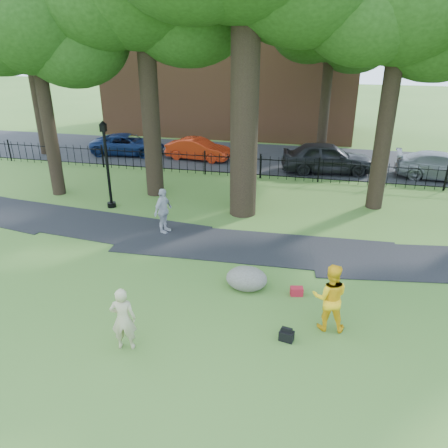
% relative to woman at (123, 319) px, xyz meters
% --- Properties ---
extents(ground, '(120.00, 120.00, 0.00)m').
position_rel_woman_xyz_m(ground, '(1.20, 2.13, -0.84)').
color(ground, '#3A6322').
rests_on(ground, ground).
extents(footpath, '(36.07, 3.85, 0.03)m').
position_rel_woman_xyz_m(footpath, '(2.20, 6.03, -0.84)').
color(footpath, black).
rests_on(footpath, ground).
extents(street, '(80.00, 7.00, 0.02)m').
position_rel_woman_xyz_m(street, '(1.20, 18.13, -0.84)').
color(street, black).
rests_on(street, ground).
extents(iron_fence, '(44.00, 0.04, 1.20)m').
position_rel_woman_xyz_m(iron_fence, '(1.20, 14.13, -0.24)').
color(iron_fence, black).
rests_on(iron_fence, ground).
extents(brick_building, '(18.00, 8.00, 12.00)m').
position_rel_woman_xyz_m(brick_building, '(-2.80, 26.13, 5.16)').
color(brick_building, brown).
rests_on(brick_building, ground).
extents(tree_row, '(26.82, 7.96, 12.42)m').
position_rel_woman_xyz_m(tree_row, '(1.72, 10.53, 7.32)').
color(tree_row, black).
rests_on(tree_row, ground).
extents(woman, '(0.68, 0.53, 1.67)m').
position_rel_woman_xyz_m(woman, '(0.00, 0.00, 0.00)').
color(woman, tan).
rests_on(woman, ground).
extents(man, '(0.93, 0.75, 1.85)m').
position_rel_woman_xyz_m(man, '(4.78, 1.89, 0.09)').
color(man, yellow).
rests_on(man, ground).
extents(pedestrian, '(0.67, 1.11, 1.77)m').
position_rel_woman_xyz_m(pedestrian, '(-1.39, 6.56, 0.05)').
color(pedestrian, '#B1B1B6').
rests_on(pedestrian, ground).
extents(boulder, '(1.45, 1.25, 0.72)m').
position_rel_woman_xyz_m(boulder, '(2.39, 3.35, -0.47)').
color(boulder, slate).
rests_on(boulder, ground).
extents(lamppost, '(0.37, 0.37, 3.78)m').
position_rel_woman_xyz_m(lamppost, '(-4.57, 8.56, 1.02)').
color(lamppost, black).
rests_on(lamppost, ground).
extents(backpack, '(0.39, 0.29, 0.27)m').
position_rel_woman_xyz_m(backpack, '(3.80, 1.14, -0.70)').
color(backpack, black).
rests_on(backpack, ground).
extents(red_bag, '(0.41, 0.30, 0.25)m').
position_rel_woman_xyz_m(red_bag, '(3.90, 3.26, -0.71)').
color(red_bag, maroon).
rests_on(red_bag, ground).
extents(red_sedan, '(3.98, 1.78, 1.27)m').
position_rel_woman_xyz_m(red_sedan, '(-2.98, 16.95, -0.20)').
color(red_sedan, red).
rests_on(red_sedan, ground).
extents(navy_van, '(4.73, 2.57, 1.26)m').
position_rel_woman_xyz_m(navy_van, '(-7.61, 17.14, -0.21)').
color(navy_van, '#0E1F48').
rests_on(navy_van, ground).
extents(grey_car, '(5.08, 2.66, 1.65)m').
position_rel_woman_xyz_m(grey_car, '(4.56, 16.00, -0.01)').
color(grey_car, black).
rests_on(grey_car, ground).
extents(silver_car, '(4.86, 2.33, 1.37)m').
position_rel_woman_xyz_m(silver_car, '(10.47, 16.13, -0.15)').
color(silver_car, gray).
rests_on(silver_car, ground).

